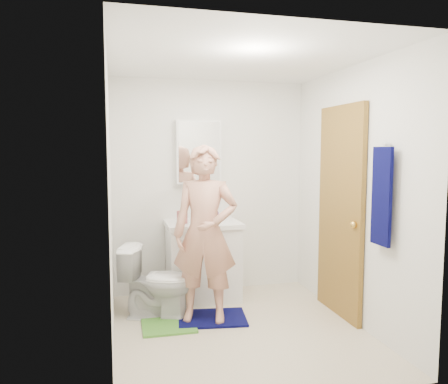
% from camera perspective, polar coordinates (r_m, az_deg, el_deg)
% --- Properties ---
extents(floor, '(2.20, 2.40, 0.02)m').
position_cam_1_polar(floor, '(4.15, 2.00, -17.69)').
color(floor, beige).
rests_on(floor, ground).
extents(ceiling, '(2.20, 2.40, 0.02)m').
position_cam_1_polar(ceiling, '(3.89, 2.13, 17.19)').
color(ceiling, white).
rests_on(ceiling, ground).
extents(wall_back, '(2.20, 0.02, 2.40)m').
position_cam_1_polar(wall_back, '(5.00, -1.81, 0.68)').
color(wall_back, silver).
rests_on(wall_back, ground).
extents(wall_front, '(2.20, 0.02, 2.40)m').
position_cam_1_polar(wall_front, '(2.70, 9.27, -3.61)').
color(wall_front, silver).
rests_on(wall_front, ground).
extents(wall_left, '(0.02, 2.40, 2.40)m').
position_cam_1_polar(wall_left, '(3.68, -14.77, -1.28)').
color(wall_left, silver).
rests_on(wall_left, ground).
extents(wall_right, '(0.02, 2.40, 2.40)m').
position_cam_1_polar(wall_right, '(4.28, 16.50, -0.39)').
color(wall_right, silver).
rests_on(wall_right, ground).
extents(vanity_cabinet, '(0.75, 0.55, 0.80)m').
position_cam_1_polar(vanity_cabinet, '(4.82, -2.79, -9.17)').
color(vanity_cabinet, white).
rests_on(vanity_cabinet, floor).
extents(countertop, '(0.79, 0.59, 0.05)m').
position_cam_1_polar(countertop, '(4.73, -2.81, -4.19)').
color(countertop, white).
rests_on(countertop, vanity_cabinet).
extents(sink_basin, '(0.40, 0.40, 0.03)m').
position_cam_1_polar(sink_basin, '(4.73, -2.81, -4.01)').
color(sink_basin, white).
rests_on(sink_basin, countertop).
extents(faucet, '(0.03, 0.03, 0.12)m').
position_cam_1_polar(faucet, '(4.89, -3.23, -2.86)').
color(faucet, silver).
rests_on(faucet, countertop).
extents(medicine_cabinet, '(0.50, 0.12, 0.70)m').
position_cam_1_polar(medicine_cabinet, '(4.88, -3.38, 5.26)').
color(medicine_cabinet, white).
rests_on(medicine_cabinet, wall_back).
extents(mirror_panel, '(0.46, 0.01, 0.66)m').
position_cam_1_polar(mirror_panel, '(4.82, -3.24, 5.25)').
color(mirror_panel, white).
rests_on(mirror_panel, wall_back).
extents(door, '(0.05, 0.80, 2.05)m').
position_cam_1_polar(door, '(4.40, 14.93, -2.47)').
color(door, olive).
rests_on(door, ground).
extents(door_knob, '(0.07, 0.07, 0.07)m').
position_cam_1_polar(door_knob, '(4.12, 16.59, -4.12)').
color(door_knob, gold).
rests_on(door_knob, door).
extents(towel, '(0.03, 0.24, 0.80)m').
position_cam_1_polar(towel, '(3.75, 19.90, -0.54)').
color(towel, '#06073F').
rests_on(towel, wall_right).
extents(towel_hook, '(0.06, 0.02, 0.02)m').
position_cam_1_polar(towel_hook, '(3.75, 20.62, 5.87)').
color(towel_hook, silver).
rests_on(towel_hook, wall_right).
extents(toilet, '(0.78, 0.59, 0.70)m').
position_cam_1_polar(toilet, '(4.36, -8.68, -11.47)').
color(toilet, white).
rests_on(toilet, floor).
extents(bath_mat, '(0.70, 0.54, 0.02)m').
position_cam_1_polar(bath_mat, '(4.37, -1.55, -16.14)').
color(bath_mat, '#06073F').
rests_on(bath_mat, floor).
extents(green_rug, '(0.49, 0.42, 0.02)m').
position_cam_1_polar(green_rug, '(4.23, -7.23, -16.96)').
color(green_rug, '#4E9431').
rests_on(green_rug, floor).
extents(soap_dispenser, '(0.11, 0.11, 0.20)m').
position_cam_1_polar(soap_dispenser, '(4.62, -5.49, -2.90)').
color(soap_dispenser, '#B05252').
rests_on(soap_dispenser, countertop).
extents(toothbrush_cup, '(0.14, 0.14, 0.09)m').
position_cam_1_polar(toothbrush_cup, '(4.88, -1.32, -3.07)').
color(toothbrush_cup, '#924292').
rests_on(toothbrush_cup, countertop).
extents(man, '(0.70, 0.57, 1.65)m').
position_cam_1_polar(man, '(4.08, -2.48, -5.44)').
color(man, tan).
rests_on(man, bath_mat).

